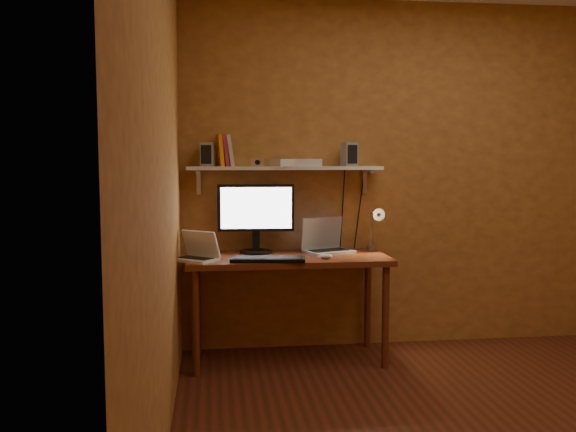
{
  "coord_description": "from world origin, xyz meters",
  "views": [
    {
      "loc": [
        -1.47,
        -2.91,
        1.43
      ],
      "look_at": [
        -0.96,
        1.18,
        1.04
      ],
      "focal_mm": 38.0,
      "sensor_mm": 36.0,
      "label": 1
    }
  ],
  "objects": [
    {
      "name": "room",
      "position": [
        0.0,
        0.0,
        1.3
      ],
      "size": [
        3.44,
        3.24,
        2.64
      ],
      "color": "maroon",
      "rests_on": "ground"
    },
    {
      "name": "desk",
      "position": [
        -0.94,
        1.28,
        0.66
      ],
      "size": [
        1.4,
        0.6,
        0.75
      ],
      "color": "brown",
      "rests_on": "ground"
    },
    {
      "name": "wall_shelf",
      "position": [
        -0.94,
        1.47,
        1.36
      ],
      "size": [
        1.4,
        0.25,
        0.21
      ],
      "color": "silver",
      "rests_on": "room"
    },
    {
      "name": "monitor",
      "position": [
        -1.16,
        1.45,
        1.03
      ],
      "size": [
        0.55,
        0.25,
        0.5
      ],
      "rotation": [
        0.0,
        0.0,
        -0.07
      ],
      "color": "black",
      "rests_on": "desk"
    },
    {
      "name": "laptop",
      "position": [
        -0.65,
        1.42,
        0.82
      ],
      "size": [
        0.39,
        0.34,
        0.25
      ],
      "rotation": [
        0.0,
        0.0,
        0.37
      ],
      "color": "#93969B",
      "rests_on": "desk"
    },
    {
      "name": "netbook",
      "position": [
        -1.57,
        1.17,
        0.81
      ],
      "size": [
        0.34,
        0.33,
        0.2
      ],
      "rotation": [
        0.0,
        0.0,
        -0.66
      ],
      "color": "white",
      "rests_on": "desk"
    },
    {
      "name": "keyboard",
      "position": [
        -1.1,
        1.07,
        0.76
      ],
      "size": [
        0.51,
        0.23,
        0.03
      ],
      "primitive_type": "cube",
      "rotation": [
        0.0,
        0.0,
        -0.14
      ],
      "color": "black",
      "rests_on": "desk"
    },
    {
      "name": "mouse",
      "position": [
        -0.7,
        1.13,
        0.77
      ],
      "size": [
        0.11,
        0.08,
        0.03
      ],
      "primitive_type": "ellipsoid",
      "rotation": [
        0.0,
        0.0,
        -0.28
      ],
      "color": "white",
      "rests_on": "desk"
    },
    {
      "name": "desk_lamp",
      "position": [
        -0.28,
        1.41,
        0.96
      ],
      "size": [
        0.09,
        0.23,
        0.38
      ],
      "color": "silver",
      "rests_on": "desk"
    },
    {
      "name": "speaker_left",
      "position": [
        -1.49,
        1.47,
        1.46
      ],
      "size": [
        0.12,
        0.12,
        0.17
      ],
      "primitive_type": "cube",
      "rotation": [
        0.0,
        0.0,
        -0.28
      ],
      "color": "#93969B",
      "rests_on": "wall_shelf"
    },
    {
      "name": "speaker_right",
      "position": [
        -0.47,
        1.48,
        1.46
      ],
      "size": [
        0.12,
        0.12,
        0.17
      ],
      "primitive_type": "cube",
      "rotation": [
        0.0,
        0.0,
        0.27
      ],
      "color": "#93969B",
      "rests_on": "wall_shelf"
    },
    {
      "name": "books",
      "position": [
        -1.38,
        1.49,
        1.49
      ],
      "size": [
        0.13,
        0.16,
        0.23
      ],
      "color": "orange",
      "rests_on": "wall_shelf"
    },
    {
      "name": "shelf_camera",
      "position": [
        -1.14,
        1.42,
        1.4
      ],
      "size": [
        0.1,
        0.06,
        0.06
      ],
      "color": "silver",
      "rests_on": "wall_shelf"
    },
    {
      "name": "router",
      "position": [
        -0.86,
        1.46,
        1.4
      ],
      "size": [
        0.36,
        0.29,
        0.05
      ],
      "primitive_type": "cube",
      "rotation": [
        0.0,
        0.0,
        0.26
      ],
      "color": "white",
      "rests_on": "wall_shelf"
    }
  ]
}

